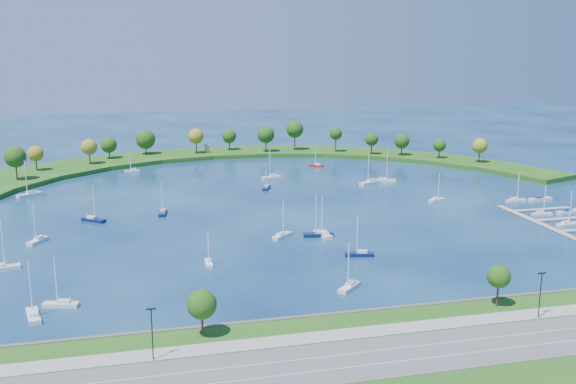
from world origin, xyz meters
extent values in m
plane|color=#081946|center=(0.00, 0.00, 0.00)|extent=(700.00, 700.00, 0.00)
cube|color=#214D14|center=(0.00, -124.00, 0.80)|extent=(420.00, 42.00, 1.60)
cube|color=#474442|center=(0.00, -102.50, 0.90)|extent=(420.00, 1.20, 1.80)
cube|color=#515154|center=(0.00, -124.00, 1.66)|extent=(420.00, 16.00, 0.12)
cube|color=gray|center=(0.00, -113.00, 1.66)|extent=(420.00, 5.00, 0.12)
cube|color=silver|center=(0.00, -126.50, 1.73)|extent=(420.00, 0.15, 0.02)
cube|color=silver|center=(0.00, -121.50, 1.73)|extent=(420.00, 0.15, 0.02)
cylinder|color=#382314|center=(-40.00, -107.00, 4.22)|extent=(0.56, 0.56, 5.25)
sphere|color=#224711|center=(-40.00, -107.00, 8.05)|extent=(6.00, 6.00, 6.00)
cylinder|color=#382314|center=(25.00, -107.00, 4.40)|extent=(0.56, 0.56, 5.60)
sphere|color=#224711|center=(25.00, -107.00, 8.24)|extent=(5.20, 5.20, 5.20)
cylinder|color=black|center=(-50.00, -115.00, 6.60)|extent=(0.24, 0.24, 10.00)
cylinder|color=black|center=(30.00, -115.00, 6.60)|extent=(0.24, 0.24, 10.00)
cube|color=#214D14|center=(-104.03, 64.58, 1.00)|extent=(54.07, 56.09, 2.00)
cube|color=#214D14|center=(-83.21, 87.27, 1.00)|extent=(55.20, 54.07, 2.00)
cube|color=#214D14|center=(-57.57, 104.32, 1.00)|extent=(53.65, 48.47, 2.00)
cube|color=#214D14|center=(-28.60, 114.76, 1.00)|extent=(49.62, 39.75, 2.00)
cube|color=#214D14|center=(2.03, 117.98, 1.00)|extent=(44.32, 29.96, 2.00)
cube|color=#214D14|center=(32.54, 113.79, 1.00)|extent=(49.49, 38.05, 2.00)
cube|color=#214D14|center=(61.17, 102.44, 1.00)|extent=(51.13, 44.12, 2.00)
cube|color=#214D14|center=(86.25, 84.58, 1.00)|extent=(49.19, 47.96, 2.00)
cube|color=#214D14|center=(106.34, 61.24, 1.00)|extent=(43.90, 49.49, 2.00)
cube|color=#214D14|center=(120.28, 33.78, 1.00)|extent=(35.67, 48.74, 2.00)
cylinder|color=#382314|center=(-97.49, 63.15, 5.99)|extent=(0.56, 0.56, 7.98)
sphere|color=#224711|center=(-97.49, 63.15, 11.75)|extent=(8.89, 8.89, 8.89)
cylinder|color=#382314|center=(-91.86, 82.85, 5.17)|extent=(0.56, 0.56, 6.35)
sphere|color=olive|center=(-91.86, 82.85, 9.74)|extent=(6.98, 6.98, 6.98)
cylinder|color=#382314|center=(-69.36, 94.44, 5.31)|extent=(0.56, 0.56, 6.62)
sphere|color=olive|center=(-69.36, 94.44, 10.13)|extent=(7.57, 7.57, 7.57)
cylinder|color=#382314|center=(-60.65, 108.13, 4.56)|extent=(0.56, 0.56, 5.13)
sphere|color=#224711|center=(-60.65, 108.13, 8.68)|extent=(7.77, 7.77, 7.77)
cylinder|color=#382314|center=(-42.52, 116.73, 4.86)|extent=(0.56, 0.56, 5.73)
sphere|color=#224711|center=(-42.52, 116.73, 9.70)|extent=(9.88, 9.88, 9.88)
cylinder|color=#382314|center=(-17.19, 113.34, 5.68)|extent=(0.56, 0.56, 7.36)
sphere|color=olive|center=(-17.19, 113.34, 10.95)|extent=(7.98, 7.98, 7.98)
cylinder|color=#382314|center=(1.17, 120.11, 4.93)|extent=(0.56, 0.56, 5.85)
sphere|color=#224711|center=(1.17, 120.11, 9.34)|extent=(7.42, 7.42, 7.42)
cylinder|color=#382314|center=(18.85, 109.70, 5.65)|extent=(0.56, 0.56, 7.30)
sphere|color=#224711|center=(18.85, 109.70, 11.11)|extent=(9.08, 9.08, 9.08)
cylinder|color=#382314|center=(34.94, 111.61, 6.66)|extent=(0.56, 0.56, 9.31)
sphere|color=#224711|center=(34.94, 111.61, 13.13)|extent=(9.08, 9.08, 9.08)
cylinder|color=#382314|center=(54.14, 100.38, 6.16)|extent=(0.56, 0.56, 8.32)
sphere|color=#224711|center=(54.14, 100.38, 11.61)|extent=(6.43, 6.43, 6.43)
cylinder|color=#382314|center=(69.52, 88.59, 5.21)|extent=(0.56, 0.56, 6.42)
sphere|color=#224711|center=(69.52, 88.59, 9.75)|extent=(6.68, 6.68, 6.68)
cylinder|color=#382314|center=(83.41, 82.29, 4.86)|extent=(0.56, 0.56, 5.72)
sphere|color=#224711|center=(83.41, 82.29, 9.22)|extent=(7.50, 7.50, 7.50)
cylinder|color=#382314|center=(98.12, 69.82, 4.58)|extent=(0.56, 0.56, 5.15)
sphere|color=#224711|center=(98.12, 69.82, 8.39)|extent=(6.18, 6.18, 6.18)
cylinder|color=#382314|center=(111.04, 53.94, 5.29)|extent=(0.56, 0.56, 6.58)
sphere|color=olive|center=(111.04, 53.94, 10.04)|extent=(7.30, 7.30, 7.30)
cylinder|color=gray|center=(-11.70, 113.78, 4.03)|extent=(2.20, 2.20, 4.06)
cylinder|color=gray|center=(-11.70, 113.78, 6.21)|extent=(2.60, 2.60, 0.30)
cube|color=gray|center=(78.00, -61.00, 0.35)|extent=(2.20, 82.00, 0.40)
cube|color=gray|center=(90.10, -41.20, 0.35)|extent=(22.00, 2.00, 0.40)
cube|color=gray|center=(90.10, -28.00, 0.35)|extent=(22.00, 2.00, 0.40)
cylinder|color=#382314|center=(101.00, -28.00, 0.60)|extent=(0.36, 0.36, 1.60)
cube|color=#0A1A44|center=(3.41, -40.59, 0.55)|extent=(9.43, 3.87, 1.10)
cube|color=silver|center=(4.32, -40.72, 1.48)|extent=(3.43, 2.24, 0.77)
cylinder|color=silver|center=(2.69, -40.48, 7.27)|extent=(0.32, 0.32, 12.35)
cube|color=silver|center=(-7.55, -38.70, 0.48)|extent=(7.40, 7.04, 0.96)
cube|color=silver|center=(-8.14, -39.23, 1.29)|extent=(3.12, 3.04, 0.67)
cylinder|color=silver|center=(-7.08, -38.26, 6.35)|extent=(0.32, 0.32, 10.78)
cube|color=silver|center=(-50.41, 80.61, 0.40)|extent=(6.87, 2.49, 0.81)
cube|color=silver|center=(-49.74, 80.68, 1.09)|extent=(2.46, 1.53, 0.56)
cylinder|color=silver|center=(-50.94, 80.57, 5.35)|extent=(0.32, 0.32, 9.08)
cube|color=silver|center=(46.02, 28.56, 0.58)|extent=(9.90, 6.86, 1.17)
cube|color=silver|center=(46.89, 29.00, 1.58)|extent=(3.90, 3.25, 0.82)
cylinder|color=silver|center=(45.33, 28.20, 7.73)|extent=(0.32, 0.32, 13.13)
cube|color=maroon|center=(35.67, 72.71, 0.41)|extent=(6.65, 5.46, 0.82)
cube|color=silver|center=(36.23, 72.32, 1.10)|extent=(2.71, 2.46, 0.57)
cylinder|color=silver|center=(35.23, 73.03, 5.40)|extent=(0.32, 0.32, 9.17)
cube|color=silver|center=(-1.93, -85.41, 0.48)|extent=(7.30, 7.20, 0.96)
cube|color=silver|center=(-1.36, -84.86, 1.30)|extent=(3.10, 3.08, 0.67)
cylinder|color=silver|center=(-2.39, -85.86, 6.37)|extent=(0.32, 0.32, 10.82)
cube|color=#0A1A44|center=(-41.40, -1.78, 0.47)|extent=(3.54, 8.09, 0.94)
cube|color=silver|center=(-41.26, -1.01, 1.27)|extent=(1.99, 2.97, 0.66)
cylinder|color=silver|center=(-41.51, -2.39, 6.22)|extent=(0.32, 0.32, 10.57)
cube|color=silver|center=(8.49, 49.48, 0.53)|extent=(9.23, 4.61, 1.07)
cube|color=silver|center=(9.35, 49.70, 1.44)|extent=(3.45, 2.46, 0.75)
cylinder|color=silver|center=(7.80, 49.30, 7.07)|extent=(0.32, 0.32, 12.01)
cube|color=silver|center=(54.08, 31.22, 0.55)|extent=(9.50, 4.31, 1.10)
cube|color=silver|center=(53.18, 31.39, 1.49)|extent=(3.50, 2.39, 0.77)
cylinder|color=silver|center=(54.80, 31.07, 7.29)|extent=(0.32, 0.32, 12.38)
cube|color=#0A1A44|center=(2.08, 29.71, 0.45)|extent=(4.78, 7.66, 0.89)
cube|color=silver|center=(2.36, 30.40, 1.20)|extent=(2.35, 2.96, 0.62)
cylinder|color=silver|center=(1.85, 29.16, 5.91)|extent=(0.32, 0.32, 10.04)
cube|color=silver|center=(-69.03, -80.23, 0.48)|extent=(8.27, 4.05, 0.96)
cube|color=silver|center=(-68.25, -80.42, 1.29)|extent=(3.08, 2.18, 0.67)
cylinder|color=silver|center=(-69.65, -80.08, 6.33)|extent=(0.32, 0.32, 10.76)
cube|color=silver|center=(-89.96, 38.91, 0.58)|extent=(9.46, 7.80, 1.16)
cube|color=silver|center=(-89.17, 39.47, 1.57)|extent=(3.86, 3.50, 0.81)
cylinder|color=silver|center=(-90.59, 38.46, 7.69)|extent=(0.32, 0.32, 13.06)
cube|color=#0A1A44|center=(9.11, -61.76, 0.48)|extent=(8.28, 3.92, 0.96)
cube|color=silver|center=(9.89, -61.93, 1.29)|extent=(3.07, 2.14, 0.67)
cylinder|color=silver|center=(8.49, -61.62, 6.34)|extent=(0.32, 0.32, 10.77)
cube|color=#0A1A44|center=(-64.45, -5.78, 0.52)|extent=(8.29, 7.23, 1.04)
cube|color=silver|center=(-65.13, -5.25, 1.40)|extent=(3.42, 3.20, 0.73)
cylinder|color=silver|center=(-63.90, -6.21, 6.87)|extent=(0.32, 0.32, 11.66)
cube|color=silver|center=(-74.27, -85.63, 0.52)|extent=(4.24, 9.01, 1.04)
cube|color=silver|center=(-74.08, -86.48, 1.41)|extent=(2.32, 3.34, 0.73)
cylinder|color=silver|center=(-74.41, -84.96, 6.91)|extent=(0.32, 0.32, 11.73)
cube|color=silver|center=(-32.72, -59.09, 0.39)|extent=(2.10, 6.57, 0.78)
cube|color=silver|center=(-32.69, -58.44, 1.05)|extent=(1.37, 2.33, 0.55)
cylinder|color=silver|center=(-32.74, -59.61, 5.17)|extent=(0.32, 0.32, 8.77)
cube|color=silver|center=(-85.98, -50.55, 0.53)|extent=(9.25, 4.42, 1.07)
cylinder|color=silver|center=(-85.28, -50.39, 7.09)|extent=(0.32, 0.32, 12.04)
cube|color=silver|center=(60.00, -6.13, 0.44)|extent=(7.49, 4.60, 0.87)
cube|color=silver|center=(59.33, -6.40, 1.18)|extent=(2.89, 2.27, 0.61)
cylinder|color=silver|center=(60.54, -5.92, 5.77)|extent=(0.32, 0.32, 9.80)
cube|color=silver|center=(4.88, -40.55, 0.52)|extent=(4.20, 8.91, 1.03)
cube|color=silver|center=(5.07, -41.39, 1.39)|extent=(2.29, 3.30, 0.72)
cylinder|color=silver|center=(4.73, -39.88, 6.83)|extent=(0.32, 0.32, 11.60)
cube|color=silver|center=(-79.87, -26.55, 0.49)|extent=(6.01, 8.21, 0.98)
cube|color=silver|center=(-79.46, -25.84, 1.32)|extent=(2.80, 3.27, 0.68)
cylinder|color=silver|center=(-80.19, -27.11, 6.48)|extent=(0.32, 0.32, 11.00)
cube|color=silver|center=(85.60, -48.30, 0.47)|extent=(8.05, 3.44, 0.94)
cube|color=silver|center=(84.83, -48.43, 1.26)|extent=(2.95, 1.96, 0.66)
cylinder|color=silver|center=(86.22, -48.20, 6.20)|extent=(0.32, 0.32, 10.53)
cube|color=silver|center=(85.60, -34.41, 0.43)|extent=(7.27, 2.45, 0.86)
cube|color=silver|center=(84.89, -34.37, 1.16)|extent=(2.59, 1.56, 0.60)
cylinder|color=silver|center=(86.17, -34.45, 5.69)|extent=(0.32, 0.32, 9.67)
cube|color=silver|center=(96.10, -34.29, 0.54)|extent=(9.23, 3.84, 1.07)
cube|color=navy|center=(95.21, -34.43, 1.45)|extent=(3.36, 2.21, 0.75)
cube|color=silver|center=(88.00, -14.49, 0.46)|extent=(7.67, 2.24, 0.92)
cube|color=silver|center=(87.24, -14.50, 1.24)|extent=(2.69, 1.53, 0.64)
cylinder|color=silver|center=(88.61, -14.48, 6.07)|extent=(0.32, 0.32, 10.31)
cube|color=silver|center=(98.00, -15.04, 0.56)|extent=(9.52, 3.62, 1.11)
cube|color=navy|center=(97.08, -15.14, 1.50)|extent=(3.43, 2.17, 0.78)
camera|label=1|loc=(-53.07, -231.04, 58.83)|focal=41.89mm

